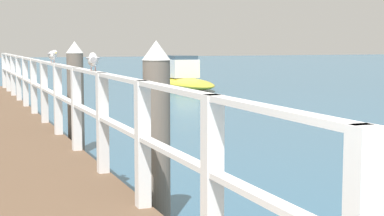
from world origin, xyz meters
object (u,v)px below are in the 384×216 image
object	(u,v)px
boat_1	(181,77)
dock_piling_far	(76,97)
dock_piling_near	(157,133)
seagull_background	(53,55)
seagull_foreground	(93,60)

from	to	relation	value
boat_1	dock_piling_far	bearing A→B (deg)	-117.37
dock_piling_near	boat_1	xyz separation A→B (m)	(6.95, 17.83, -0.52)
seagull_background	boat_1	size ratio (longest dim) A/B	0.09
seagull_foreground	dock_piling_near	bearing A→B (deg)	-61.70
seagull_foreground	seagull_background	world-z (taller)	same
dock_piling_far	seagull_foreground	size ratio (longest dim) A/B	4.05
dock_piling_far	seagull_background	world-z (taller)	dock_piling_far
seagull_foreground	seagull_background	size ratio (longest dim) A/B	1.00
dock_piling_near	seagull_background	size ratio (longest dim) A/B	4.03
seagull_foreground	boat_1	xyz separation A→B (m)	(7.33, 16.58, -1.25)
dock_piling_far	seagull_background	bearing A→B (deg)	-169.55
seagull_foreground	seagull_background	bearing A→B (deg)	101.51
boat_1	dock_piling_near	bearing A→B (deg)	-111.25
dock_piling_far	dock_piling_near	bearing A→B (deg)	-90.00
seagull_foreground	boat_1	bearing A→B (deg)	77.63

